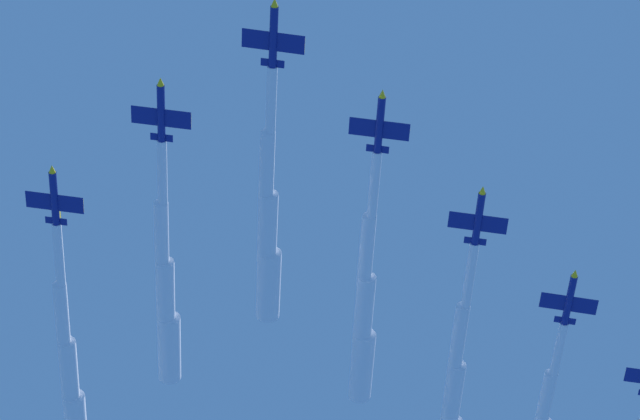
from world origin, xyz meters
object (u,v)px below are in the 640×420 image
object	(u,v)px
jet_port_inner	(365,309)
jet_port_mid	(453,397)
jet_starboard_inner	(166,293)
jet_lead	(269,227)
jet_starboard_mid	(70,372)

from	to	relation	value
jet_port_inner	jet_port_mid	xyz separation A→B (m)	(20.78, -3.16, -2.18)
jet_port_mid	jet_starboard_inner	bearing A→B (deg)	145.98
jet_lead	jet_port_mid	size ratio (longest dim) A/B	0.91
jet_lead	jet_starboard_inner	xyz separation A→B (m)	(2.76, 20.43, 1.83)
jet_lead	jet_starboard_mid	distance (m)	41.51
jet_lead	jet_starboard_inner	distance (m)	20.70
jet_port_inner	jet_starboard_mid	size ratio (longest dim) A/B	0.99
jet_port_mid	jet_starboard_mid	size ratio (longest dim) A/B	1.03
jet_starboard_inner	jet_port_mid	distance (m)	47.54
jet_port_inner	jet_starboard_mid	xyz separation A→B (m)	(-15.35, 44.04, -1.59)
jet_lead	jet_starboard_mid	xyz separation A→B (m)	(5.98, 41.08, -0.26)
jet_port_mid	jet_port_inner	bearing A→B (deg)	171.36
jet_port_inner	jet_port_mid	bearing A→B (deg)	-8.64
jet_lead	jet_starboard_mid	size ratio (longest dim) A/B	0.94
jet_starboard_inner	jet_lead	bearing A→B (deg)	-97.70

